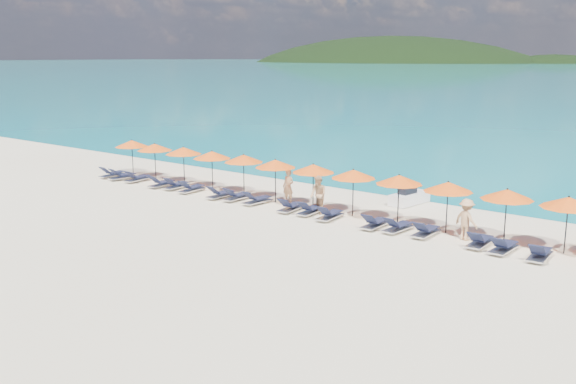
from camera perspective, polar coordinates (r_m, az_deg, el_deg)
The scene contains 37 objects.
ground at distance 27.90m, azimuth -3.83°, elevation -3.43°, with size 1400.00×1400.00×0.00m, color beige.
headland_main at distance 645.54m, azimuth 8.78°, elevation 7.95°, with size 374.00×242.00×126.50m.
headland_small at distance 605.25m, azimuth 22.29°, elevation 7.21°, with size 162.00×126.00×85.50m.
jetski at distance 33.19m, azimuth 10.71°, elevation -0.46°, with size 1.21×2.51×0.86m.
beachgoer_a at distance 32.71m, azimuth 0.02°, elevation 0.48°, with size 0.63×0.41×1.73m, color tan.
beachgoer_b at distance 30.53m, azimuth 2.70°, elevation -0.26°, with size 0.90×0.52×1.85m, color tan.
beachgoer_c at distance 27.21m, azimuth 15.57°, elevation -2.37°, with size 1.12×0.52×1.73m, color tan.
umbrella_0 at distance 41.36m, azimuth -13.72°, elevation 4.21°, with size 2.10×2.10×2.28m.
umbrella_1 at distance 39.44m, azimuth -11.78°, elevation 3.93°, with size 2.10×2.10×2.28m.
umbrella_2 at distance 37.65m, azimuth -9.28°, elevation 3.64°, with size 2.10×2.10×2.28m.
umbrella_3 at distance 35.84m, azimuth -6.78°, elevation 3.29°, with size 2.10×2.10×2.28m.
umbrella_4 at distance 34.43m, azimuth -3.97°, elevation 2.99°, with size 2.10×2.10×2.28m.
umbrella_5 at distance 32.71m, azimuth -1.13°, elevation 2.53°, with size 2.10×2.10×2.28m.
umbrella_6 at distance 31.34m, azimuth 2.26°, elevation 2.10°, with size 2.10×2.10×2.28m.
umbrella_7 at distance 30.01m, azimuth 5.83°, elevation 1.60°, with size 2.10×2.10×2.28m.
umbrella_8 at distance 28.95m, azimuth 9.85°, elevation 1.09°, with size 2.10×2.10×2.28m.
umbrella_9 at distance 27.80m, azimuth 14.05°, elevation 0.45°, with size 2.10×2.10×2.28m.
umbrella_10 at distance 26.96m, azimuth 18.90°, elevation -0.20°, with size 2.10×2.10×2.28m.
umbrella_11 at distance 26.36m, azimuth 23.67°, elevation -0.84°, with size 2.10×2.10×2.28m.
lounger_0 at distance 41.20m, azimuth -15.37°, elevation 1.58°, with size 0.68×1.72×0.66m.
lounger_1 at distance 40.30m, azimuth -14.51°, elevation 1.40°, with size 0.75×1.74×0.66m.
lounger_2 at distance 39.38m, azimuth -13.27°, elevation 1.22°, with size 0.74×1.74×0.66m.
lounger_3 at distance 37.49m, azimuth -11.19°, elevation 0.77°, with size 0.70×1.73×0.66m.
lounger_4 at distance 36.82m, azimuth -9.90°, elevation 0.61°, with size 0.72×1.73×0.66m.
lounger_5 at distance 35.79m, azimuth -8.59°, elevation 0.33°, with size 0.77×1.75×0.66m.
lounger_6 at distance 34.12m, azimuth -6.01°, elevation -0.18°, with size 0.70×1.73×0.66m.
lounger_7 at distance 33.54m, azimuth -4.58°, elevation -0.37°, with size 0.64×1.71×0.66m.
lounger_8 at distance 32.63m, azimuth -2.80°, elevation -0.69°, with size 0.75×1.74×0.66m.
lounger_9 at distance 31.09m, azimuth 0.25°, elevation -1.33°, with size 0.79×1.75×0.66m.
lounger_10 at distance 30.50m, azimuth 2.00°, elevation -1.60°, with size 0.71×1.73×0.66m.
lounger_11 at distance 29.62m, azimuth 3.73°, elevation -2.03°, with size 0.77×1.75×0.66m.
lounger_12 at distance 28.38m, azimuth 7.73°, elevation -2.75°, with size 0.66×1.71×0.66m.
lounger_13 at distance 27.95m, azimuth 9.73°, elevation -3.05°, with size 0.75×1.74×0.66m.
lounger_14 at distance 27.49m, azimuth 12.14°, elevation -3.41°, with size 0.65×1.71×0.66m.
lounger_15 at distance 26.54m, azimuth 16.69°, elevation -4.21°, with size 0.66×1.71×0.66m.
lounger_16 at distance 26.07m, azimuth 18.62°, elevation -4.64°, with size 0.67×1.72×0.66m.
lounger_17 at distance 25.64m, azimuth 21.47°, elevation -5.13°, with size 0.75×1.74×0.66m.
Camera 1 is at (18.09, -19.89, 7.47)m, focal length 40.00 mm.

